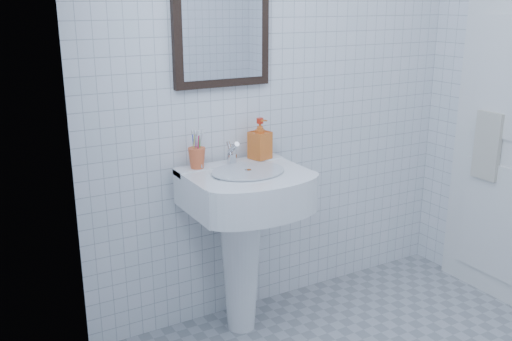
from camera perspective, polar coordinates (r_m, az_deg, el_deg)
wall_back at (r=3.00m, az=2.62°, el=9.09°), size 2.20×0.02×2.50m
wall_left at (r=1.46m, az=-8.71°, el=0.78°), size 0.02×2.40×2.50m
washbasin at (r=2.82m, az=-1.34°, el=-5.33°), size 0.57×0.42×0.88m
faucet at (r=2.80m, az=-2.40°, el=1.63°), size 0.05×0.11×0.12m
toothbrush_cup at (r=2.74m, az=-5.93°, el=1.26°), size 0.10×0.10×0.10m
soap_dispenser at (r=2.88m, az=0.40°, el=3.19°), size 0.12×0.12×0.21m
wall_mirror at (r=2.79m, az=-3.45°, el=14.68°), size 0.50×0.04×0.62m
towel_ring at (r=3.39m, az=22.67°, el=5.27°), size 0.01×0.18×0.18m
hand_towel at (r=3.41m, az=22.13°, el=2.28°), size 0.03×0.16×0.38m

